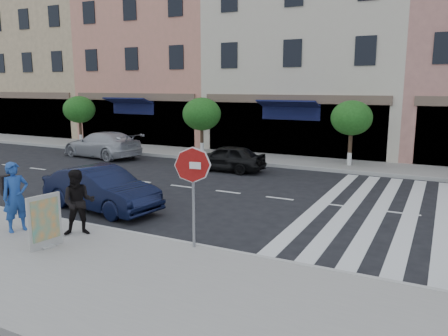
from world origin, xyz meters
TOP-DOWN VIEW (x-y plane):
  - ground at (0.00, 0.00)m, footprint 120.00×120.00m
  - sidewalk_near at (0.00, -3.75)m, footprint 60.00×4.50m
  - sidewalk_far at (0.00, 11.00)m, footprint 60.00×3.00m
  - building_west_far at (-22.00, 17.00)m, footprint 12.00×9.00m
  - building_west_mid at (-11.00, 17.00)m, footprint 10.00×9.00m
  - building_centre at (-0.50, 17.00)m, footprint 11.00×9.00m
  - street_tree_wa at (-14.00, 10.80)m, footprint 2.00×2.00m
  - street_tree_wb at (-5.00, 10.80)m, footprint 2.10×2.10m
  - street_tree_c at (3.00, 10.80)m, footprint 1.90×1.90m
  - stop_sign at (1.93, -1.67)m, footprint 0.83×0.16m
  - photographer at (-2.71, -2.74)m, footprint 0.62×0.76m
  - walker at (-1.07, -2.22)m, footprint 1.02×0.99m
  - poster_board at (-1.10, -3.25)m, footprint 0.33×0.82m
  - car_near_mid at (-2.50, 0.13)m, footprint 4.26×1.96m
  - car_far_left at (-9.65, 7.98)m, footprint 5.05×2.59m
  - car_far_mid at (-1.89, 7.60)m, footprint 3.61×1.54m

SIDE VIEW (x-z plane):
  - ground at x=0.00m, z-range 0.00..0.00m
  - sidewalk_near at x=0.00m, z-range 0.00..0.15m
  - sidewalk_far at x=0.00m, z-range 0.00..0.15m
  - car_far_mid at x=-1.89m, z-range 0.00..1.22m
  - car_near_mid at x=-2.50m, z-range 0.00..1.35m
  - car_far_left at x=-9.65m, z-range 0.00..1.40m
  - poster_board at x=-1.10m, z-range 0.13..1.39m
  - walker at x=-1.07m, z-range 0.15..1.81m
  - photographer at x=-2.71m, z-range 0.15..1.95m
  - stop_sign at x=1.93m, z-range 0.69..3.05m
  - street_tree_wb at x=-5.00m, z-range 0.78..3.84m
  - street_tree_wa at x=-14.00m, z-range 0.81..3.86m
  - street_tree_c at x=3.00m, z-range 0.84..3.87m
  - building_centre at x=-0.50m, z-range 0.00..11.00m
  - building_west_far at x=-22.00m, z-range 0.00..12.00m
  - building_west_mid at x=-11.00m, z-range 0.00..14.00m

